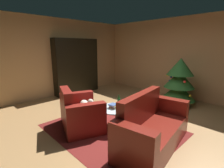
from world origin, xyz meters
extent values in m
plane|color=#A67B4C|center=(0.00, 0.00, 0.00)|extent=(7.64, 7.64, 0.00)
cube|color=tan|center=(0.00, 2.97, 1.35)|extent=(6.49, 0.06, 2.69)
cube|color=tan|center=(-3.21, 0.00, 1.35)|extent=(0.06, 6.00, 2.69)
cube|color=maroon|center=(0.03, -0.38, 0.00)|extent=(2.63, 2.15, 0.01)
cube|color=black|center=(-2.83, 0.72, 1.01)|extent=(0.03, 1.73, 2.01)
cube|color=black|center=(-2.99, 1.57, 1.01)|extent=(0.35, 0.02, 2.01)
cube|color=black|center=(-2.99, -0.13, 1.01)|extent=(0.35, 0.03, 2.01)
cube|color=black|center=(-2.99, 0.72, 0.01)|extent=(0.32, 1.68, 0.03)
cube|color=black|center=(-2.99, 0.72, 0.41)|extent=(0.32, 1.68, 0.03)
cube|color=black|center=(-2.99, 0.72, 0.81)|extent=(0.32, 1.68, 0.02)
cube|color=black|center=(-2.99, 0.72, 1.21)|extent=(0.32, 1.68, 0.02)
cube|color=black|center=(-2.99, 0.72, 1.60)|extent=(0.32, 1.68, 0.02)
cube|color=black|center=(-2.99, 0.72, 2.00)|extent=(0.32, 1.68, 0.03)
cube|color=black|center=(-3.12, 0.72, 0.74)|extent=(0.05, 1.02, 0.64)
cube|color=black|center=(-3.09, 0.72, 0.74)|extent=(0.03, 1.05, 0.67)
cube|color=red|center=(-3.04, 1.51, 0.19)|extent=(0.23, 0.03, 0.32)
cube|color=gold|center=(-3.07, 1.47, 0.16)|extent=(0.18, 0.04, 0.27)
cube|color=gold|center=(-3.03, 1.43, 0.13)|extent=(0.26, 0.04, 0.22)
cube|color=#25498E|center=(-3.07, 1.37, 0.13)|extent=(0.16, 0.05, 0.22)
cube|color=red|center=(-3.02, 1.33, 0.13)|extent=(0.26, 0.03, 0.21)
cube|color=#AEA4A2|center=(-3.07, 1.28, 0.19)|extent=(0.16, 0.05, 0.34)
cube|color=#83459C|center=(-3.08, 1.49, 1.33)|extent=(0.16, 0.04, 0.23)
cube|color=#2D8831|center=(-3.02, 1.45, 1.39)|extent=(0.26, 0.03, 0.34)
cube|color=gold|center=(-3.05, 1.40, 1.35)|extent=(0.20, 0.04, 0.27)
cube|color=brown|center=(-3.06, 1.35, 1.36)|extent=(0.19, 0.03, 0.28)
cube|color=#166698|center=(-3.06, 1.31, 1.38)|extent=(0.20, 0.04, 0.33)
cube|color=purple|center=(-3.06, 1.27, 1.35)|extent=(0.19, 0.04, 0.26)
cube|color=#8F4B8F|center=(-3.06, 1.22, 1.38)|extent=(0.19, 0.04, 0.33)
cube|color=#473918|center=(-3.02, 1.52, 1.75)|extent=(0.26, 0.03, 0.27)
cube|color=#2C5487|center=(-3.06, 1.48, 1.78)|extent=(0.19, 0.04, 0.33)
cube|color=#3D8933|center=(-3.05, 1.43, 1.75)|extent=(0.20, 0.04, 0.26)
cube|color=red|center=(-3.06, 1.38, 1.77)|extent=(0.19, 0.04, 0.32)
cube|color=#433722|center=(-3.06, 1.34, 1.74)|extent=(0.19, 0.04, 0.24)
cube|color=#BD332C|center=(-3.04, 1.29, 1.77)|extent=(0.23, 0.03, 0.31)
cube|color=#994EA1|center=(-3.04, 1.25, 1.78)|extent=(0.23, 0.05, 0.33)
cube|color=maroon|center=(-0.51, -0.77, 0.21)|extent=(0.95, 0.98, 0.42)
cube|color=maroon|center=(-0.62, -1.05, 0.65)|extent=(0.73, 0.42, 0.47)
cube|color=maroon|center=(-0.09, -0.94, 0.34)|extent=(0.45, 0.78, 0.68)
cube|color=maroon|center=(-0.92, -0.61, 0.34)|extent=(0.45, 0.78, 0.68)
ellipsoid|color=beige|center=(-0.50, -0.69, 0.51)|extent=(0.33, 0.27, 0.18)
sphere|color=beige|center=(-0.41, -0.59, 0.56)|extent=(0.13, 0.13, 0.13)
cube|color=maroon|center=(1.00, -0.27, 0.20)|extent=(0.91, 1.44, 0.40)
cube|color=maroon|center=(0.72, -0.31, 0.67)|extent=(0.36, 1.35, 0.54)
cube|color=maroon|center=(1.12, -1.03, 0.35)|extent=(0.73, 0.30, 0.70)
cube|color=maroon|center=(0.88, 0.49, 0.35)|extent=(0.73, 0.30, 0.70)
cylinder|color=black|center=(0.18, -0.26, 0.21)|extent=(0.04, 0.04, 0.42)
cylinder|color=black|center=(-0.12, -0.10, 0.21)|extent=(0.04, 0.04, 0.42)
cylinder|color=black|center=(-0.11, -0.42, 0.21)|extent=(0.04, 0.04, 0.42)
cylinder|color=silver|center=(-0.01, -0.26, 0.43)|extent=(0.70, 0.70, 0.02)
cube|color=#D5C949|center=(-0.03, -0.26, 0.45)|extent=(0.17, 0.12, 0.02)
cube|color=#374B90|center=(-0.03, -0.26, 0.48)|extent=(0.18, 0.14, 0.02)
cube|color=#D6B254|center=(-0.03, -0.26, 0.50)|extent=(0.20, 0.14, 0.02)
cube|color=#3C538C|center=(-0.03, -0.27, 0.52)|extent=(0.18, 0.19, 0.02)
cylinder|color=#16551E|center=(-0.06, -0.07, 0.53)|extent=(0.06, 0.06, 0.18)
cylinder|color=#16551E|center=(-0.06, -0.07, 0.65)|extent=(0.03, 0.03, 0.06)
cylinder|color=brown|center=(0.31, 2.16, 0.08)|extent=(0.08, 0.08, 0.17)
cone|color=#2B6429|center=(0.31, 2.16, 0.41)|extent=(0.97, 0.97, 0.50)
cone|color=#2B6429|center=(0.31, 2.16, 0.79)|extent=(0.87, 0.87, 0.50)
cone|color=#2B6429|center=(0.31, 2.16, 1.16)|extent=(0.77, 0.77, 0.50)
sphere|color=yellow|center=(0.36, 2.56, 0.45)|extent=(0.08, 0.08, 0.08)
sphere|color=yellow|center=(-0.01, 2.00, 0.89)|extent=(0.06, 0.06, 0.06)
sphere|color=blue|center=(-0.02, 2.30, 0.79)|extent=(0.06, 0.06, 0.06)
sphere|color=red|center=(0.56, 1.92, 0.79)|extent=(0.07, 0.07, 0.07)
sphere|color=blue|center=(-0.04, 2.24, 0.67)|extent=(0.07, 0.07, 0.07)
sphere|color=yellow|center=(0.69, 2.07, 0.38)|extent=(0.08, 0.08, 0.08)
camera|label=1|loc=(2.39, -2.67, 1.75)|focal=26.79mm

